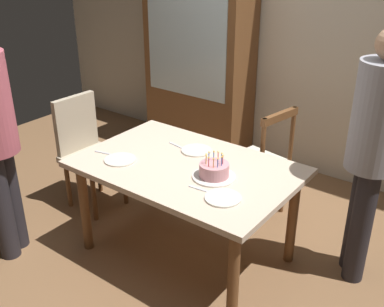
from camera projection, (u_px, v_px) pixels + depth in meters
name	position (u px, v px, depth m)	size (l,w,h in m)	color
ground	(187.00, 253.00, 3.46)	(6.40, 6.40, 0.00)	brown
back_wall	(309.00, 37.00, 4.23)	(6.40, 0.10, 2.60)	beige
dining_table	(186.00, 177.00, 3.18)	(1.48, 0.97, 0.74)	beige
birthday_cake	(214.00, 171.00, 2.96)	(0.28, 0.28, 0.17)	silver
plate_near_celebrant	(120.00, 160.00, 3.20)	(0.22, 0.22, 0.01)	silver
plate_far_side	(196.00, 150.00, 3.33)	(0.22, 0.22, 0.01)	silver
plate_near_guest	(223.00, 198.00, 2.74)	(0.22, 0.22, 0.01)	silver
fork_near_celebrant	(106.00, 153.00, 3.30)	(0.18, 0.02, 0.01)	silver
fork_far_side	(178.00, 146.00, 3.41)	(0.18, 0.02, 0.01)	silver
fork_near_guest	(202.00, 190.00, 2.83)	(0.18, 0.02, 0.01)	silver
chair_spindle_back	(259.00, 164.00, 3.77)	(0.51, 0.51, 0.95)	beige
chair_upholstered	(86.00, 146.00, 3.90)	(0.46, 0.46, 0.95)	tan
person_guest	(373.00, 147.00, 2.86)	(0.32, 0.32, 1.69)	#262328
china_cabinet	(199.00, 63.00, 4.73)	(1.10, 0.45, 1.90)	brown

